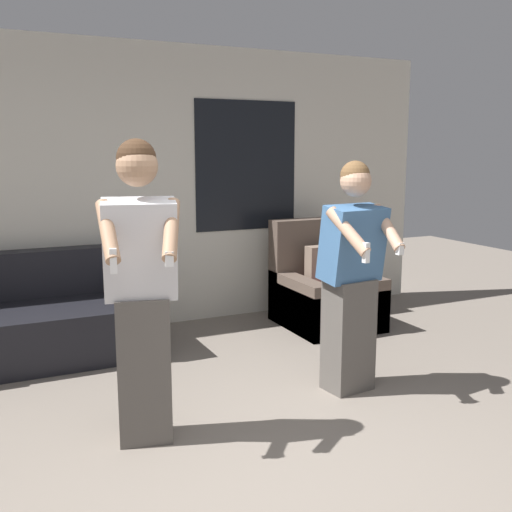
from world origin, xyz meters
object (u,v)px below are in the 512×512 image
at_px(armchair, 324,293).
at_px(couch, 46,322).
at_px(person_left, 141,290).
at_px(person_right, 352,278).

bearing_deg(armchair, couch, 175.64).
height_order(person_left, person_right, person_left).
bearing_deg(person_left, couch, 101.34).
xyz_separation_m(armchair, person_right, (-0.70, -1.49, 0.51)).
bearing_deg(couch, armchair, -4.36).
distance_m(couch, armchair, 2.60).
bearing_deg(person_left, armchair, 36.03).
distance_m(armchair, person_right, 1.73).
bearing_deg(person_right, armchair, 64.90).
bearing_deg(couch, person_left, -78.66).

